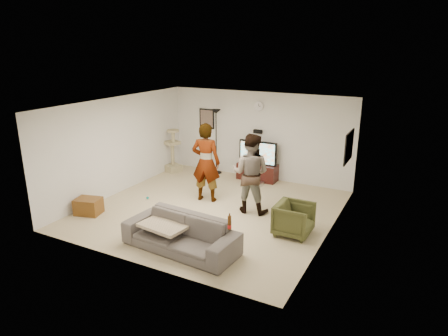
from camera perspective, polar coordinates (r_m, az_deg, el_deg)
The scene contains 24 objects.
floor at distance 9.50m, azimuth -1.74°, elevation -6.01°, with size 5.50×5.50×0.02m, color #C7B293.
ceiling at distance 8.81m, azimuth -1.89°, elevation 9.21°, with size 5.50×5.50×0.02m, color white.
wall_back at distance 11.47m, azimuth 4.98°, elevation 4.66°, with size 5.50×0.04×2.50m, color white.
wall_front at distance 6.94m, azimuth -13.07°, elevation -4.27°, with size 5.50×0.04×2.50m, color white.
wall_left at distance 10.66m, azimuth -14.81°, elevation 3.16°, with size 0.04×5.50×2.50m, color white.
wall_right at distance 8.14m, azimuth 15.31°, elevation -1.22°, with size 0.04×5.50×2.50m, color white.
wall_clock at distance 11.29m, azimuth 5.03°, elevation 8.84°, with size 0.26×0.26×0.04m, color silver.
wall_speaker at distance 11.39m, azimuth 4.88°, elevation 5.24°, with size 0.25×0.10×0.10m, color black.
picture_back at distance 12.13m, azimuth -2.49°, elevation 7.09°, with size 0.42×0.03×0.52m, color #6D5A51.
picture_right at distance 9.59m, azimuth 17.47°, elevation 2.93°, with size 0.03×0.78×0.62m, color #D5CE62.
tv_stand at distance 11.48m, azimuth 4.82°, elevation -0.55°, with size 1.15×0.45×0.48m, color black.
console_box at distance 11.16m, azimuth 4.56°, elevation -2.19°, with size 0.40×0.30×0.07m, color silver.
tv at distance 11.32m, azimuth 4.89°, elevation 2.21°, with size 1.13×0.08×0.67m, color black.
tv_screen at distance 11.28m, azimuth 4.80°, elevation 2.16°, with size 1.04×0.01×0.59m, color #3FD2F1.
floor_lamp at distance 11.87m, azimuth -1.13°, elevation 3.76°, with size 0.32×0.32×1.94m, color black.
cat_tree at distance 12.21m, azimuth -7.41°, elevation 2.53°, with size 0.43×0.43×1.33m, color tan.
person_left at distance 9.74m, azimuth -2.61°, elevation 0.80°, with size 0.72×0.47×1.97m, color #AAA7B0.
person_right at distance 9.10m, azimuth 3.82°, elevation -0.77°, with size 0.90×0.70×1.86m, color navy.
sofa at distance 7.66m, azimuth -6.25°, elevation -9.34°, with size 2.25×0.88×0.66m, color #56514E.
throw_blanket at distance 7.78m, azimuth -8.36°, elevation -8.03°, with size 0.90×0.70×0.06m, color beige.
beer_bottle at distance 6.98m, azimuth 0.79°, elevation -7.85°, with size 0.06×0.06×0.25m, color #49260A.
armchair at distance 8.30m, azimuth 10.00°, elevation -7.25°, with size 0.72×0.74×0.67m, color #3C401F.
side_table at distance 9.71m, azimuth -18.88°, elevation -5.21°, with size 0.56×0.42×0.38m, color #5C3713.
toy_ball at distance 10.27m, azimuth -10.92°, elevation -4.23°, with size 0.07×0.07×0.07m, color teal.
Camera 1 is at (4.31, -7.59, 3.75)m, focal length 31.85 mm.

